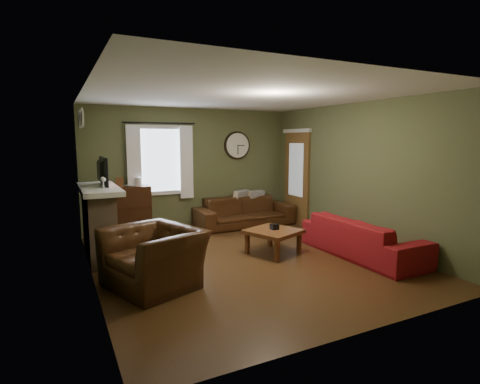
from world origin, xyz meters
name	(u,v)px	position (x,y,z in m)	size (l,w,h in m)	color
floor	(245,259)	(0.00, 0.00, 0.00)	(4.60, 5.20, 0.00)	#452B15
ceiling	(246,95)	(0.00, 0.00, 2.60)	(4.60, 5.20, 0.00)	white
wall_left	(89,188)	(-2.30, 0.00, 1.30)	(0.00, 5.20, 2.60)	#515834
wall_right	(356,174)	(2.30, 0.00, 1.30)	(0.00, 5.20, 2.60)	#515834
wall_back	(191,169)	(0.00, 2.60, 1.30)	(4.60, 0.00, 2.60)	#515834
wall_front	(369,205)	(0.00, -2.60, 1.30)	(4.60, 0.00, 2.60)	#515834
fireplace	(99,225)	(-2.10, 1.15, 0.55)	(0.40, 1.40, 1.10)	tan
firebox	(112,238)	(-1.91, 1.15, 0.30)	(0.04, 0.60, 0.55)	black
mantel	(99,189)	(-2.07, 1.15, 1.14)	(0.58, 1.60, 0.08)	white
tv	(99,175)	(-2.05, 1.30, 1.35)	(0.60, 0.08, 0.35)	black
tv_screen	(104,171)	(-1.97, 1.30, 1.41)	(0.02, 0.62, 0.36)	#994C3F
medallion_left	(82,117)	(-2.28, 0.80, 2.25)	(0.28, 0.28, 0.03)	white
medallion_mid	(81,119)	(-2.28, 1.15, 2.25)	(0.28, 0.28, 0.03)	white
medallion_right	(79,120)	(-2.28, 1.50, 2.25)	(0.28, 0.28, 0.03)	white
window_pane	(160,160)	(-0.70, 2.58, 1.50)	(1.00, 0.02, 1.30)	silver
curtain_rod	(160,123)	(-0.70, 2.48, 2.27)	(0.03, 0.03, 1.50)	black
curtain_left	(134,164)	(-1.25, 2.48, 1.45)	(0.28, 0.04, 1.55)	white
curtain_right	(187,162)	(-0.15, 2.48, 1.45)	(0.28, 0.04, 1.55)	white
wall_clock	(237,145)	(1.10, 2.55, 1.80)	(0.64, 0.06, 0.64)	white
door	(297,178)	(2.27, 1.85, 1.05)	(0.05, 0.90, 2.10)	brown
bookshelf	(129,211)	(-1.40, 2.40, 0.50)	(0.85, 0.36, 1.00)	black
book	(129,189)	(-1.39, 2.40, 0.96)	(0.17, 0.23, 0.02)	brown
sofa_brown	(244,212)	(1.07, 2.15, 0.32)	(2.20, 0.86, 0.64)	#381F0E
pillow_left	(256,199)	(1.50, 2.37, 0.55)	(0.39, 0.12, 0.39)	gray
pillow_right	(241,200)	(1.13, 2.43, 0.55)	(0.44, 0.13, 0.44)	gray
sofa_red	(362,237)	(1.83, -0.69, 0.32)	(2.19, 0.85, 0.64)	maroon
armchair	(154,257)	(-1.59, -0.43, 0.38)	(1.19, 1.04, 0.77)	#381F0E
coffee_table	(273,242)	(0.57, 0.06, 0.21)	(0.78, 0.78, 0.42)	brown
tissue_box	(274,230)	(0.60, 0.08, 0.40)	(0.12, 0.12, 0.09)	black
wine_glass_a	(104,184)	(-2.05, 0.63, 1.27)	(0.07, 0.07, 0.19)	white
wine_glass_b	(103,183)	(-2.05, 0.71, 1.28)	(0.07, 0.07, 0.19)	white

